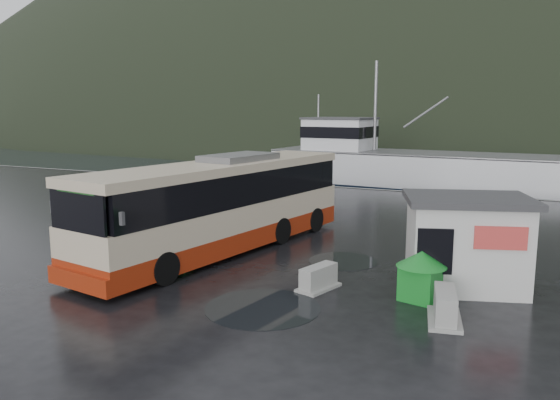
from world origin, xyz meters
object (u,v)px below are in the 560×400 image
at_px(ticket_kiosk, 463,287).
at_px(fishing_trawler, 410,177).
at_px(dome_tent, 115,283).
at_px(waste_bin_right, 420,300).
at_px(jersey_barrier_a, 444,321).
at_px(coach_bus, 223,250).
at_px(white_van, 155,246).
at_px(jersey_barrier_b, 318,289).
at_px(waste_bin_left, 175,268).

height_order(ticket_kiosk, fishing_trawler, fishing_trawler).
bearing_deg(dome_tent, ticket_kiosk, 22.99).
xyz_separation_m(waste_bin_right, fishing_trawler, (-6.31, 28.83, 0.00)).
relative_size(dome_tent, jersey_barrier_a, 1.74).
height_order(coach_bus, white_van, coach_bus).
distance_m(dome_tent, jersey_barrier_a, 10.03).
distance_m(waste_bin_right, jersey_barrier_b, 3.03).
relative_size(coach_bus, fishing_trawler, 0.49).
distance_m(waste_bin_left, jersey_barrier_b, 5.32).
relative_size(waste_bin_right, ticket_kiosk, 0.40).
bearing_deg(coach_bus, jersey_barrier_b, -19.41).
xyz_separation_m(white_van, waste_bin_right, (10.88, -1.80, 0.00)).
distance_m(coach_bus, dome_tent, 5.09).
height_order(ticket_kiosk, jersey_barrier_a, ticket_kiosk).
bearing_deg(waste_bin_left, jersey_barrier_a, -6.22).
bearing_deg(jersey_barrier_b, white_van, 164.67).
distance_m(waste_bin_left, dome_tent, 2.33).
relative_size(white_van, waste_bin_left, 3.92).
height_order(coach_bus, fishing_trawler, fishing_trawler).
bearing_deg(ticket_kiosk, fishing_trawler, 87.41).
bearing_deg(white_van, ticket_kiosk, -4.76).
xyz_separation_m(waste_bin_left, waste_bin_right, (8.34, 0.37, 0.00)).
bearing_deg(fishing_trawler, ticket_kiosk, -70.80).
relative_size(coach_bus, jersey_barrier_b, 8.92).
bearing_deg(white_van, jersey_barrier_a, -19.35).
bearing_deg(dome_tent, fishing_trawler, 84.98).
bearing_deg(waste_bin_left, coach_bus, 84.51).
xyz_separation_m(coach_bus, dome_tent, (-1.00, -4.99, 0.00)).
distance_m(dome_tent, ticket_kiosk, 10.94).
xyz_separation_m(waste_bin_left, fishing_trawler, (2.03, 29.20, 0.00)).
distance_m(white_van, ticket_kiosk, 11.89).
bearing_deg(dome_tent, coach_bus, 78.68).
xyz_separation_m(white_van, fishing_trawler, (4.57, 27.03, 0.00)).
bearing_deg(jersey_barrier_a, coach_bus, 157.06).
xyz_separation_m(coach_bus, jersey_barrier_a, (8.96, -3.79, 0.00)).
xyz_separation_m(coach_bus, jersey_barrier_b, (5.06, -2.77, 0.00)).
distance_m(ticket_kiosk, jersey_barrier_a, 3.07).
bearing_deg(jersey_barrier_b, ticket_kiosk, 27.06).
bearing_deg(waste_bin_right, ticket_kiosk, 59.32).
relative_size(white_van, ticket_kiosk, 1.73).
bearing_deg(coach_bus, waste_bin_left, -86.15).
bearing_deg(ticket_kiosk, dome_tent, -174.69).
relative_size(waste_bin_right, jersey_barrier_b, 0.99).
height_order(white_van, jersey_barrier_b, white_van).
distance_m(ticket_kiosk, jersey_barrier_b, 4.51).
distance_m(ticket_kiosk, fishing_trawler, 28.10).
height_order(white_van, fishing_trawler, fishing_trawler).
relative_size(ticket_kiosk, jersey_barrier_a, 2.20).
bearing_deg(jersey_barrier_a, waste_bin_left, 173.78).
relative_size(white_van, fishing_trawler, 0.24).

